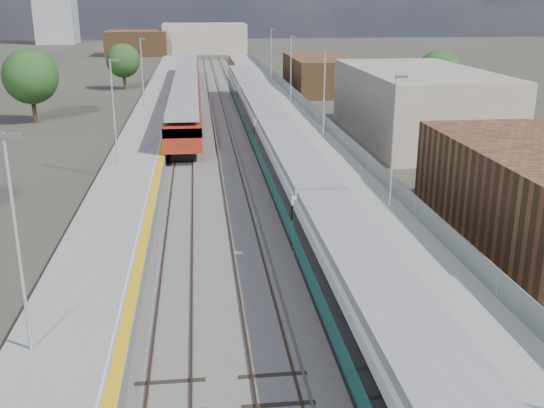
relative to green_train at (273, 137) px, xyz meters
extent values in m
plane|color=#47443A|center=(-1.50, 13.61, -2.26)|extent=(320.00, 320.00, 0.00)
cube|color=#565451|center=(-3.75, 16.11, -2.23)|extent=(10.50, 155.00, 0.06)
cube|color=#4C3323|center=(-0.72, 18.61, -2.15)|extent=(0.07, 160.00, 0.14)
cube|color=#4C3323|center=(0.72, 18.61, -2.15)|extent=(0.07, 160.00, 0.14)
cube|color=#4C3323|center=(-4.22, 18.61, -2.15)|extent=(0.07, 160.00, 0.14)
cube|color=#4C3323|center=(-2.78, 18.61, -2.15)|extent=(0.07, 160.00, 0.14)
cube|color=#4C3323|center=(-7.72, 18.61, -2.15)|extent=(0.07, 160.00, 0.14)
cube|color=#4C3323|center=(-6.28, 18.61, -2.15)|extent=(0.07, 160.00, 0.14)
cube|color=gray|center=(-1.05, 18.61, -2.16)|extent=(0.08, 160.00, 0.10)
cube|color=gray|center=(-2.45, 18.61, -2.16)|extent=(0.08, 160.00, 0.10)
cube|color=slate|center=(3.75, 16.11, -1.76)|extent=(4.70, 155.00, 1.00)
cube|color=gray|center=(3.75, 16.11, -1.25)|extent=(4.70, 155.00, 0.03)
cube|color=gold|center=(1.65, 16.11, -1.23)|extent=(0.40, 155.00, 0.01)
cube|color=gray|center=(5.95, 16.11, -0.66)|extent=(0.06, 155.00, 1.20)
cylinder|color=#9EA0A3|center=(5.10, -14.39, 2.51)|extent=(0.12, 0.12, 7.50)
cube|color=#4C4C4F|center=(5.35, -14.39, 6.16)|extent=(0.70, 0.18, 0.14)
cylinder|color=#9EA0A3|center=(5.10, 5.61, 2.51)|extent=(0.12, 0.12, 7.50)
cube|color=#4C4C4F|center=(5.35, 5.61, 6.16)|extent=(0.70, 0.18, 0.14)
cylinder|color=#9EA0A3|center=(5.10, 25.61, 2.51)|extent=(0.12, 0.12, 7.50)
cube|color=#4C4C4F|center=(5.35, 25.61, 6.16)|extent=(0.70, 0.18, 0.14)
cylinder|color=#9EA0A3|center=(5.10, 45.61, 2.51)|extent=(0.12, 0.12, 7.50)
cube|color=#4C4C4F|center=(5.35, 45.61, 6.16)|extent=(0.70, 0.18, 0.14)
cube|color=slate|center=(-10.55, 16.11, -1.76)|extent=(4.30, 155.00, 1.00)
cube|color=gray|center=(-10.55, 16.11, -1.25)|extent=(4.30, 155.00, 0.03)
cube|color=gold|center=(-8.65, 16.11, -1.23)|extent=(0.45, 155.00, 0.01)
cube|color=silver|center=(-9.00, 16.11, -1.23)|extent=(0.08, 155.00, 0.01)
cylinder|color=#9EA0A3|center=(-11.70, -28.39, 2.51)|extent=(0.12, 0.12, 7.50)
cube|color=#4C4C4F|center=(-11.45, -28.39, 6.16)|extent=(0.70, 0.18, 0.14)
cylinder|color=#9EA0A3|center=(-11.70, -2.39, 2.51)|extent=(0.12, 0.12, 7.50)
cube|color=#4C4C4F|center=(-11.45, -2.39, 6.16)|extent=(0.70, 0.18, 0.14)
cylinder|color=#9EA0A3|center=(-11.70, 23.61, 2.51)|extent=(0.12, 0.12, 7.50)
cube|color=#4C4C4F|center=(-11.45, 23.61, 6.16)|extent=(0.70, 0.18, 0.14)
cube|color=gray|center=(14.50, 8.61, 0.94)|extent=(11.00, 22.00, 6.40)
cube|color=brown|center=(11.50, 41.61, 0.14)|extent=(8.00, 18.00, 4.80)
cube|color=gray|center=(-3.50, 113.61, 1.24)|extent=(20.00, 14.00, 7.00)
cube|color=brown|center=(-19.50, 108.61, 0.54)|extent=(14.00, 12.00, 5.60)
cube|color=black|center=(0.00, -30.13, -1.37)|extent=(2.75, 19.73, 0.47)
cube|color=#115751|center=(0.00, -30.13, -0.56)|extent=(2.85, 19.73, 1.15)
cube|color=black|center=(0.00, -30.13, 0.35)|extent=(2.91, 19.73, 0.79)
cube|color=silver|center=(0.00, -30.13, 0.98)|extent=(2.85, 19.73, 0.49)
cube|color=gray|center=(0.00, -30.13, 1.40)|extent=(2.53, 19.73, 0.40)
cube|color=black|center=(0.00, -9.90, -1.37)|extent=(2.75, 19.73, 0.47)
cube|color=#115751|center=(0.00, -9.90, -0.56)|extent=(2.85, 19.73, 1.15)
cube|color=black|center=(0.00, -9.90, 0.35)|extent=(2.91, 19.73, 0.79)
cube|color=silver|center=(0.00, -9.90, 0.98)|extent=(2.85, 19.73, 0.49)
cube|color=gray|center=(0.00, -9.90, 1.40)|extent=(2.53, 19.73, 0.40)
cube|color=black|center=(0.00, 10.34, -1.37)|extent=(2.75, 19.73, 0.47)
cube|color=#115751|center=(0.00, 10.34, -0.56)|extent=(2.85, 19.73, 1.15)
cube|color=black|center=(0.00, 10.34, 0.35)|extent=(2.91, 19.73, 0.79)
cube|color=silver|center=(0.00, 10.34, 0.98)|extent=(2.85, 19.73, 0.49)
cube|color=gray|center=(0.00, 10.34, 1.40)|extent=(2.53, 19.73, 0.40)
cube|color=black|center=(0.00, 30.57, -1.37)|extent=(2.75, 19.73, 0.47)
cube|color=#115751|center=(0.00, 30.57, -0.56)|extent=(2.85, 19.73, 1.15)
cube|color=black|center=(0.00, 30.57, 0.35)|extent=(2.91, 19.73, 0.79)
cube|color=silver|center=(0.00, 30.57, 0.98)|extent=(2.85, 19.73, 0.49)
cube|color=gray|center=(0.00, 30.57, 1.40)|extent=(2.53, 19.73, 0.40)
cube|color=black|center=(-7.00, 9.85, -1.76)|extent=(2.03, 17.28, 0.71)
cube|color=maroon|center=(-7.00, 9.85, -0.07)|extent=(3.00, 20.33, 2.14)
cube|color=black|center=(-7.00, 9.85, 0.47)|extent=(3.06, 20.33, 0.75)
cube|color=gray|center=(-7.00, 9.85, 1.54)|extent=(2.68, 20.33, 0.43)
cube|color=black|center=(-7.00, 30.68, -1.76)|extent=(2.03, 17.28, 0.71)
cube|color=maroon|center=(-7.00, 30.68, -0.07)|extent=(3.00, 20.33, 2.14)
cube|color=black|center=(-7.00, 30.68, 0.47)|extent=(3.06, 20.33, 0.75)
cube|color=gray|center=(-7.00, 30.68, 1.54)|extent=(2.68, 20.33, 0.43)
cube|color=black|center=(-7.00, 51.52, -1.76)|extent=(2.03, 17.28, 0.71)
cube|color=maroon|center=(-7.00, 51.52, -0.07)|extent=(3.00, 20.33, 2.14)
cube|color=black|center=(-7.00, 51.52, 0.47)|extent=(3.06, 20.33, 0.75)
cube|color=gray|center=(-7.00, 51.52, 1.54)|extent=(2.68, 20.33, 0.43)
cylinder|color=#382619|center=(-22.90, 20.82, -0.91)|extent=(0.44, 0.44, 2.70)
sphere|color=#19421A|center=(-22.90, 20.82, 2.61)|extent=(5.70, 5.70, 5.70)
cylinder|color=#382619|center=(-16.21, 46.65, -1.11)|extent=(0.44, 0.44, 2.29)
sphere|color=#19421A|center=(-16.21, 46.65, 1.88)|extent=(4.84, 4.84, 4.84)
cylinder|color=#382619|center=(21.48, 22.02, -1.03)|extent=(0.44, 0.44, 2.46)
sphere|color=#19421A|center=(21.48, 22.02, 2.17)|extent=(5.19, 5.19, 5.19)
camera|label=1|loc=(-5.73, -48.42, 10.13)|focal=42.00mm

